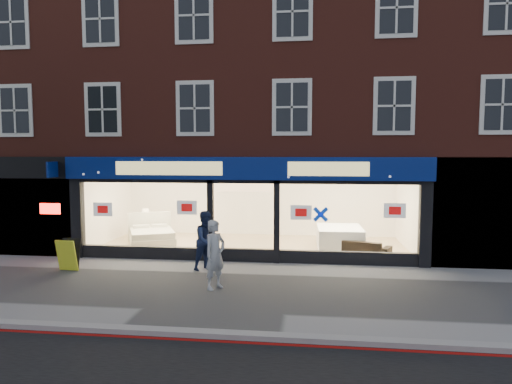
% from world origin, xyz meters
% --- Properties ---
extents(ground, '(120.00, 120.00, 0.00)m').
position_xyz_m(ground, '(0.00, 0.00, 0.00)').
color(ground, gray).
rests_on(ground, ground).
extents(kerb_line, '(60.00, 0.10, 0.01)m').
position_xyz_m(kerb_line, '(0.00, -3.10, 0.01)').
color(kerb_line, '#8C0A07').
rests_on(kerb_line, ground).
extents(kerb_stone, '(60.00, 0.25, 0.12)m').
position_xyz_m(kerb_stone, '(0.00, -2.90, 0.06)').
color(kerb_stone, gray).
rests_on(kerb_stone, ground).
extents(showroom_floor, '(11.00, 4.50, 0.10)m').
position_xyz_m(showroom_floor, '(0.00, 5.25, 0.05)').
color(showroom_floor, tan).
rests_on(showroom_floor, ground).
extents(building, '(19.00, 8.26, 10.30)m').
position_xyz_m(building, '(-0.02, 6.93, 6.67)').
color(building, maroon).
rests_on(building, ground).
extents(display_bed, '(2.22, 2.39, 1.08)m').
position_xyz_m(display_bed, '(-3.67, 4.90, 0.41)').
color(display_bed, beige).
rests_on(display_bed, showroom_floor).
extents(bedside_table, '(0.50, 0.50, 0.55)m').
position_xyz_m(bedside_table, '(-4.40, 6.27, 0.38)').
color(bedside_table, brown).
rests_on(bedside_table, showroom_floor).
extents(mattress_stack, '(1.58, 1.97, 0.76)m').
position_xyz_m(mattress_stack, '(3.10, 4.91, 0.48)').
color(mattress_stack, white).
rests_on(mattress_stack, showroom_floor).
extents(sofa, '(1.81, 1.28, 0.49)m').
position_xyz_m(sofa, '(3.83, 3.99, 0.35)').
color(sofa, black).
rests_on(sofa, showroom_floor).
extents(a_board, '(0.63, 0.43, 0.93)m').
position_xyz_m(a_board, '(-4.90, 1.35, 0.46)').
color(a_board, yellow).
rests_on(a_board, ground).
extents(pedestrian_grey, '(0.70, 0.76, 1.75)m').
position_xyz_m(pedestrian_grey, '(-0.28, 0.12, 0.87)').
color(pedestrian_grey, '#ACAFB3').
rests_on(pedestrian_grey, ground).
extents(pedestrian_blue, '(1.04, 1.07, 1.74)m').
position_xyz_m(pedestrian_blue, '(-0.91, 1.92, 0.87)').
color(pedestrian_blue, '#1B274C').
rests_on(pedestrian_blue, ground).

